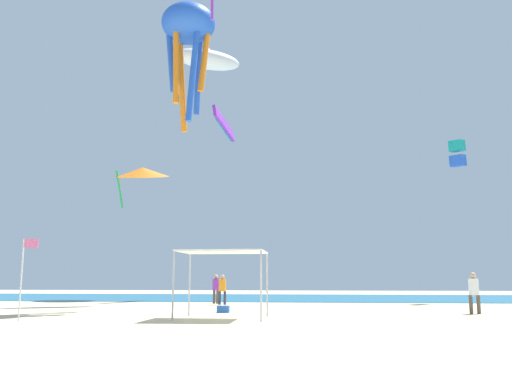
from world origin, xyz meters
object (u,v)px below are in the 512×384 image
(canopy_tent, at_px, (223,254))
(person_central, at_px, (216,286))
(kite_delta_orange, at_px, (142,172))
(kite_parafoil_purple, at_px, (224,124))
(banner_flag, at_px, (24,270))
(kite_octopus_blue, at_px, (188,30))
(person_near_tent, at_px, (474,289))
(person_leftmost, at_px, (222,287))
(kite_box_teal, at_px, (457,153))
(cooler_box, at_px, (223,309))
(kite_inflatable_white, at_px, (208,59))

(canopy_tent, bearing_deg, person_central, 101.48)
(kite_delta_orange, xyz_separation_m, kite_parafoil_purple, (6.35, 1.14, 4.13))
(banner_flag, xyz_separation_m, kite_octopus_blue, (3.82, 9.21, 13.95))
(person_near_tent, height_order, person_leftmost, person_near_tent)
(canopy_tent, xyz_separation_m, banner_flag, (-7.19, -2.08, -0.64))
(person_central, height_order, kite_box_teal, kite_box_teal)
(kite_octopus_blue, relative_size, kite_delta_orange, 1.62)
(person_near_tent, relative_size, kite_box_teal, 0.92)
(canopy_tent, relative_size, person_near_tent, 1.84)
(kite_delta_orange, bearing_deg, person_near_tent, -39.98)
(banner_flag, bearing_deg, kite_octopus_blue, 67.47)
(person_central, bearing_deg, kite_box_teal, 55.12)
(kite_box_teal, height_order, kite_octopus_blue, kite_octopus_blue)
(banner_flag, relative_size, cooler_box, 5.34)
(cooler_box, xyz_separation_m, kite_parafoil_purple, (-2.88, 16.56, 13.92))
(canopy_tent, bearing_deg, kite_box_teal, 50.92)
(person_central, relative_size, kite_parafoil_purple, 0.47)
(kite_parafoil_purple, bearing_deg, person_central, -157.37)
(cooler_box, relative_size, kite_delta_orange, 0.13)
(kite_box_teal, bearing_deg, banner_flag, 80.50)
(person_near_tent, bearing_deg, cooler_box, -176.29)
(person_near_tent, xyz_separation_m, banner_flag, (-17.95, -6.06, 0.80))
(person_leftmost, height_order, kite_inflatable_white, kite_inflatable_white)
(kite_delta_orange, bearing_deg, cooler_box, -62.65)
(kite_delta_orange, height_order, kite_parafoil_purple, kite_parafoil_purple)
(canopy_tent, bearing_deg, banner_flag, -163.88)
(person_near_tent, xyz_separation_m, person_leftmost, (-12.59, 6.80, -0.02))
(kite_octopus_blue, xyz_separation_m, kite_inflatable_white, (-0.49, 8.07, 1.69))
(person_near_tent, bearing_deg, kite_inflatable_white, 145.07)
(kite_box_teal, relative_size, kite_inflatable_white, 0.39)
(person_leftmost, height_order, kite_delta_orange, kite_delta_orange)
(person_near_tent, distance_m, person_leftmost, 14.31)
(cooler_box, xyz_separation_m, kite_box_teal, (14.69, 13.60, 10.30))
(person_near_tent, xyz_separation_m, kite_inflatable_white, (-14.62, 11.21, 16.43))
(kite_box_teal, distance_m, kite_octopus_blue, 20.94)
(kite_delta_orange, bearing_deg, kite_box_teal, -7.90)
(canopy_tent, relative_size, cooler_box, 5.93)
(canopy_tent, xyz_separation_m, person_near_tent, (10.76, 3.98, -1.44))
(person_near_tent, distance_m, kite_inflatable_white, 24.69)
(person_near_tent, bearing_deg, kite_octopus_blue, 170.01)
(person_near_tent, bearing_deg, banner_flag, -158.78)
(canopy_tent, bearing_deg, person_near_tent, 20.33)
(person_leftmost, distance_m, kite_octopus_blue, 15.29)
(kite_octopus_blue, height_order, kite_parafoil_purple, kite_octopus_blue)
(person_leftmost, xyz_separation_m, kite_octopus_blue, (-1.54, -3.65, 14.77))
(banner_flag, relative_size, kite_octopus_blue, 0.41)
(person_leftmost, relative_size, banner_flag, 0.59)
(person_leftmost, relative_size, kite_inflatable_white, 0.35)
(canopy_tent, height_order, person_leftmost, canopy_tent)
(cooler_box, relative_size, kite_box_teal, 0.29)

